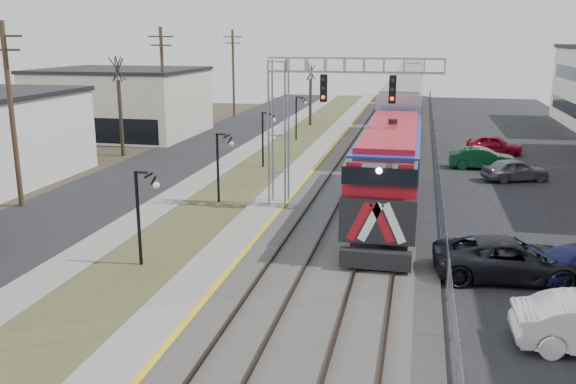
% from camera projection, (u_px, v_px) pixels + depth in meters
% --- Properties ---
extents(street_west, '(7.00, 120.00, 0.04)m').
position_uv_depth(street_west, '(149.00, 171.00, 42.75)').
color(street_west, black).
rests_on(street_west, ground).
extents(sidewalk, '(2.00, 120.00, 0.08)m').
position_uv_depth(sidewalk, '(210.00, 174.00, 41.82)').
color(sidewalk, gray).
rests_on(sidewalk, ground).
extents(grass_median, '(4.00, 120.00, 0.06)m').
position_uv_depth(grass_median, '(252.00, 176.00, 41.20)').
color(grass_median, '#3F4826').
rests_on(grass_median, ground).
extents(platform, '(2.00, 120.00, 0.24)m').
position_uv_depth(platform, '(295.00, 177.00, 40.56)').
color(platform, gray).
rests_on(platform, ground).
extents(ballast_bed, '(8.00, 120.00, 0.20)m').
position_uv_depth(ballast_bed, '(371.00, 181.00, 39.54)').
color(ballast_bed, '#595651').
rests_on(ballast_bed, ground).
extents(parking_lot, '(16.00, 120.00, 0.04)m').
position_uv_depth(parking_lot, '(568.00, 192.00, 37.09)').
color(parking_lot, black).
rests_on(parking_lot, ground).
extents(platform_edge, '(0.24, 120.00, 0.01)m').
position_uv_depth(platform_edge, '(308.00, 176.00, 40.35)').
color(platform_edge, gold).
rests_on(platform_edge, platform).
extents(track_near, '(1.58, 120.00, 0.15)m').
position_uv_depth(track_near, '(340.00, 177.00, 39.91)').
color(track_near, '#2D2119').
rests_on(track_near, ballast_bed).
extents(track_far, '(1.58, 120.00, 0.15)m').
position_uv_depth(track_far, '(394.00, 179.00, 39.19)').
color(track_far, '#2D2119').
rests_on(track_far, ballast_bed).
extents(train, '(3.00, 85.85, 5.33)m').
position_uv_depth(train, '(407.00, 97.00, 65.36)').
color(train, '#163BB6').
rests_on(train, ground).
extents(signal_gantry, '(9.00, 1.07, 8.15)m').
position_uv_depth(signal_gantry, '(310.00, 107.00, 32.12)').
color(signal_gantry, gray).
rests_on(signal_gantry, ground).
extents(lampposts, '(0.14, 62.14, 4.00)m').
position_uv_depth(lampposts, '(142.00, 217.00, 24.89)').
color(lampposts, black).
rests_on(lampposts, ground).
extents(utility_poles, '(0.28, 80.28, 10.00)m').
position_uv_depth(utility_poles, '(12.00, 117.00, 32.67)').
color(utility_poles, '#4C3823').
rests_on(utility_poles, ground).
extents(fence, '(0.04, 120.00, 1.60)m').
position_uv_depth(fence, '(438.00, 173.00, 38.51)').
color(fence, gray).
rests_on(fence, ground).
extents(bare_trees, '(12.30, 42.30, 5.95)m').
position_uv_depth(bare_trees, '(155.00, 125.00, 46.03)').
color(bare_trees, '#382D23').
rests_on(bare_trees, ground).
extents(car_lot_c, '(5.95, 3.13, 1.60)m').
position_uv_depth(car_lot_c, '(509.00, 260.00, 23.49)').
color(car_lot_c, black).
rests_on(car_lot_c, ground).
extents(car_lot_e, '(4.60, 3.13, 1.45)m').
position_uv_depth(car_lot_e, '(515.00, 170.00, 39.68)').
color(car_lot_e, slate).
rests_on(car_lot_e, ground).
extents(car_lot_f, '(4.60, 1.62, 1.51)m').
position_uv_depth(car_lot_f, '(482.00, 159.00, 43.28)').
color(car_lot_f, '#0E4826').
rests_on(car_lot_f, ground).
extents(car_lot_g, '(4.60, 2.50, 1.49)m').
position_uv_depth(car_lot_g, '(494.00, 145.00, 48.94)').
color(car_lot_g, '#A10C26').
rests_on(car_lot_g, ground).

